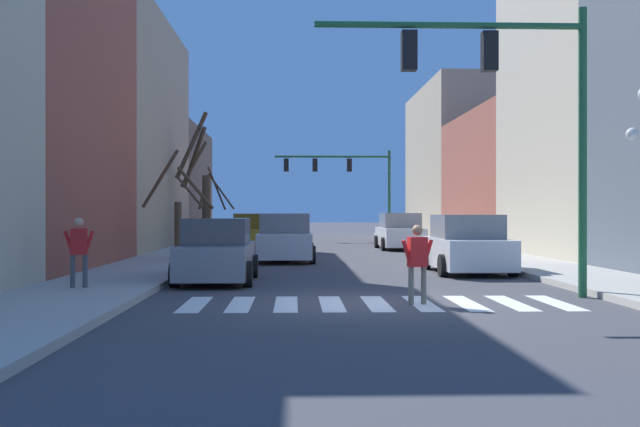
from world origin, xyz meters
TOP-DOWN VIEW (x-y plane):
  - ground_plane at (0.00, 0.00)m, footprint 240.00×240.00m
  - sidewalk_left at (-6.21, 0.00)m, footprint 2.89×90.00m
  - building_row_left at (-10.65, 16.11)m, footprint 6.00×46.21m
  - building_row_right at (10.65, 18.77)m, footprint 6.00×53.31m
  - crosswalk_stripes at (-0.00, -0.00)m, footprint 7.65×2.60m
  - traffic_signal_near at (2.89, 0.92)m, footprint 5.82×0.28m
  - traffic_signal_far at (1.66, 33.33)m, footprint 7.50×0.28m
  - car_driving_away_lane at (3.54, 7.44)m, footprint 2.20×4.44m
  - car_parked_left_far at (3.56, 21.77)m, footprint 2.17×4.78m
  - car_parked_left_mid at (-1.99, 12.96)m, footprint 2.20×4.64m
  - car_at_intersection at (-3.63, 27.40)m, footprint 2.03×4.64m
  - car_driving_toward_lane at (-3.55, 20.80)m, footprint 2.18×4.76m
  - car_parked_right_near at (-3.65, 4.70)m, footprint 1.98×4.36m
  - pedestrian_waiting_at_curb at (0.79, -0.16)m, footprint 0.67×0.29m
  - pedestrian_on_right_sidewalk at (-6.41, 1.91)m, footprint 0.67×0.26m
  - street_tree_right_mid at (-5.98, 23.30)m, footprint 1.79×1.44m
  - street_tree_left_mid at (-5.83, 12.21)m, footprint 2.73×0.96m
  - street_tree_left_far at (-6.13, 21.32)m, footprint 1.79×2.29m

SIDE VIEW (x-z plane):
  - ground_plane at x=0.00m, z-range 0.00..0.00m
  - crosswalk_stripes at x=0.00m, z-range 0.00..0.01m
  - sidewalk_left at x=-6.21m, z-range 0.00..0.15m
  - car_at_intersection at x=-3.63m, z-range -0.05..1.51m
  - car_parked_right_near at x=-3.65m, z-range -0.06..1.60m
  - car_driving_away_lane at x=3.54m, z-range -0.06..1.69m
  - car_driving_toward_lane at x=-3.55m, z-range -0.06..1.70m
  - car_parked_left_mid at x=-1.99m, z-range -0.06..1.71m
  - car_parked_left_far at x=3.56m, z-range -0.06..1.72m
  - pedestrian_waiting_at_curb at x=0.79m, z-range 0.14..1.72m
  - pedestrian_on_right_sidewalk at x=-6.41m, z-range 0.29..1.84m
  - street_tree_left_mid at x=-5.83m, z-range -0.17..3.77m
  - street_tree_right_mid at x=-5.98m, z-range -0.03..3.97m
  - street_tree_left_far at x=-6.13m, z-range -0.27..6.24m
  - traffic_signal_far at x=1.66m, z-range 1.44..7.26m
  - traffic_signal_near at x=2.89m, z-range 1.35..7.54m
  - building_row_left at x=-10.65m, z-range -1.14..11.34m
  - building_row_right at x=10.65m, z-range -0.95..12.59m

